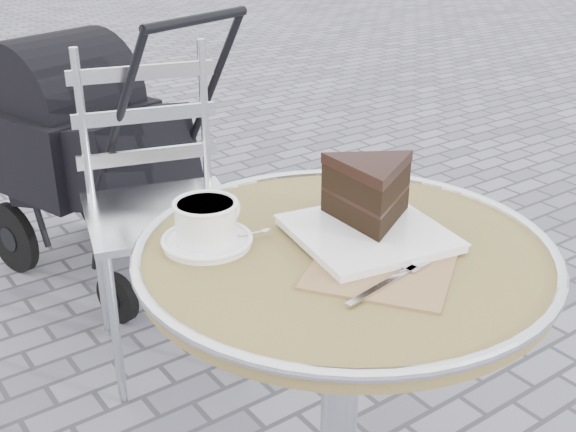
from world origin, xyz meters
TOP-DOWN VIEW (x-y plane):
  - cafe_table at (0.00, 0.00)m, footprint 0.72×0.72m
  - cappuccino_set at (-0.18, 0.15)m, footprint 0.18×0.15m
  - cake_plate_set at (0.07, 0.02)m, footprint 0.34×0.39m
  - bistro_chair at (0.09, 0.94)m, footprint 0.50×0.50m
  - baby_stroller at (0.10, 1.50)m, footprint 0.67×1.01m

SIDE VIEW (x-z plane):
  - baby_stroller at x=0.10m, z-range -0.05..0.92m
  - bistro_chair at x=0.09m, z-range 0.11..1.01m
  - cafe_table at x=0.00m, z-range 0.20..0.94m
  - cappuccino_set at x=-0.18m, z-range 0.73..0.81m
  - cake_plate_set at x=0.07m, z-range 0.73..0.86m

